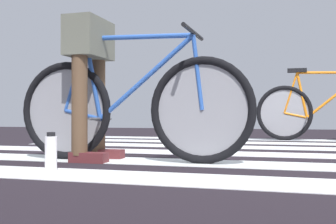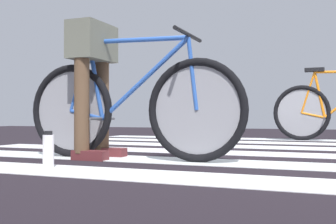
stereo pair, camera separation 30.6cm
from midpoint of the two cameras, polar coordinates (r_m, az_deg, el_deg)
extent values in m
cube|color=black|center=(3.75, 13.34, -5.53)|extent=(18.00, 14.00, 0.02)
cube|color=silver|center=(2.16, 6.65, -8.94)|extent=(5.20, 0.44, 0.00)
cube|color=silver|center=(2.88, 11.21, -6.81)|extent=(5.20, 0.44, 0.00)
cube|color=silver|center=(3.65, 12.67, -5.48)|extent=(5.20, 0.44, 0.00)
cube|color=silver|center=(4.39, 16.25, -4.63)|extent=(5.20, 0.44, 0.00)
cube|color=silver|center=(5.15, 15.27, -4.02)|extent=(5.20, 0.44, 0.00)
cube|color=silver|center=(5.91, 16.76, -3.57)|extent=(5.20, 0.44, 0.00)
torus|color=black|center=(3.29, -10.62, 0.18)|extent=(0.72, 0.06, 0.72)
torus|color=black|center=(2.87, 6.76, 0.27)|extent=(0.72, 0.06, 0.72)
cylinder|color=gray|center=(3.29, -10.62, 0.18)|extent=(0.61, 0.01, 0.61)
cylinder|color=gray|center=(2.87, 6.76, 0.27)|extent=(0.61, 0.01, 0.61)
cylinder|color=#2E5AB4|center=(3.07, -1.67, 9.78)|extent=(0.80, 0.04, 0.05)
cylinder|color=#2E5AB4|center=(3.01, -0.62, 4.42)|extent=(0.70, 0.04, 0.59)
cylinder|color=#2E5AB4|center=(3.19, -7.28, 4.33)|extent=(0.15, 0.03, 0.59)
cylinder|color=#2E5AB4|center=(3.22, -8.52, -0.34)|extent=(0.29, 0.03, 0.09)
cylinder|color=#2E5AB4|center=(3.26, -9.42, 4.75)|extent=(0.18, 0.03, 0.53)
cylinder|color=#2E5AB4|center=(2.89, 6.17, 5.23)|extent=(0.09, 0.03, 0.50)
cube|color=black|center=(3.26, -8.20, 9.90)|extent=(0.24, 0.09, 0.05)
cylinder|color=black|center=(2.94, 5.60, 10.45)|extent=(0.03, 0.52, 0.03)
cylinder|color=#4C4C51|center=(3.15, -6.33, -0.89)|extent=(0.02, 0.34, 0.02)
cylinder|color=brown|center=(3.32, -6.54, 2.83)|extent=(0.11, 0.11, 0.93)
cylinder|color=brown|center=(3.08, -9.05, 3.10)|extent=(0.11, 0.11, 0.93)
cube|color=#626356|center=(3.24, -7.74, 9.37)|extent=(0.22, 0.41, 0.28)
cube|color=#5D2528|center=(3.29, -5.48, -5.45)|extent=(0.26, 0.10, 0.07)
cube|color=#5D2528|center=(3.05, -7.94, -5.85)|extent=(0.26, 0.10, 0.07)
torus|color=black|center=(5.76, 18.92, -0.10)|extent=(0.72, 0.06, 0.72)
cylinder|color=gray|center=(5.76, 18.92, -0.10)|extent=(0.61, 0.01, 0.61)
cylinder|color=orange|center=(5.76, 21.10, 2.19)|extent=(0.15, 0.03, 0.59)
cylinder|color=orange|center=(5.75, 20.31, -0.40)|extent=(0.29, 0.03, 0.09)
cylinder|color=orange|center=(5.76, 19.71, 2.49)|extent=(0.18, 0.03, 0.53)
cube|color=black|center=(5.78, 20.49, 5.36)|extent=(0.24, 0.09, 0.05)
cylinder|color=#4C4C51|center=(5.75, 21.71, -0.69)|extent=(0.02, 0.34, 0.02)
cylinder|color=white|center=(2.62, -13.02, -5.26)|extent=(0.07, 0.07, 0.20)
cylinder|color=black|center=(2.61, -13.01, -2.79)|extent=(0.05, 0.05, 0.02)
camera|label=1|loc=(0.15, -67.91, -0.20)|focal=45.67mm
camera|label=2|loc=(0.15, 112.09, 0.20)|focal=45.67mm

